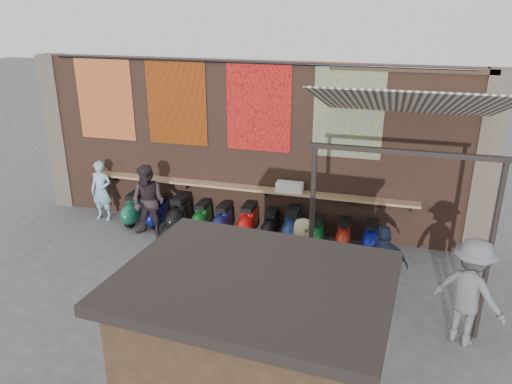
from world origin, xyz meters
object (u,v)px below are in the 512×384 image
at_px(scooter_stool_0, 135,209).
at_px(scooter_stool_2, 179,213).
at_px(diner_right, 148,202).
at_px(shopper_tan, 303,255).
at_px(shelf_box, 290,187).
at_px(scooter_stool_8, 318,232).
at_px(scooter_stool_6, 271,225).
at_px(diner_left, 102,191).
at_px(scooter_stool_3, 202,217).
at_px(scooter_stool_9, 344,235).
at_px(scooter_stool_7, 293,226).
at_px(scooter_stool_5, 248,221).
at_px(scooter_stool_10, 371,238).
at_px(scooter_stool_1, 158,212).
at_px(scooter_stool_4, 223,220).
at_px(shopper_grey, 470,292).
at_px(shopper_navy, 382,267).

distance_m(scooter_stool_0, scooter_stool_2, 1.21).
distance_m(diner_right, shopper_tan, 4.13).
bearing_deg(shelf_box, scooter_stool_8, -23.94).
relative_size(scooter_stool_6, diner_left, 0.47).
distance_m(scooter_stool_3, diner_right, 1.34).
bearing_deg(scooter_stool_9, scooter_stool_2, -179.46).
xyz_separation_m(shelf_box, scooter_stool_7, (0.16, -0.31, -0.83)).
height_order(scooter_stool_8, scooter_stool_9, scooter_stool_9).
relative_size(scooter_stool_5, scooter_stool_10, 1.08).
distance_m(scooter_stool_1, scooter_stool_2, 0.62).
xyz_separation_m(scooter_stool_4, diner_right, (-1.60, -0.59, 0.52)).
bearing_deg(scooter_stool_7, scooter_stool_4, 179.84).
bearing_deg(scooter_stool_4, diner_right, -159.73).
height_order(shelf_box, scooter_stool_8, shelf_box).
relative_size(shelf_box, scooter_stool_3, 0.83).
distance_m(shelf_box, scooter_stool_8, 1.21).
height_order(scooter_stool_7, shopper_tan, shopper_tan).
bearing_deg(scooter_stool_3, scooter_stool_1, -178.65).
height_order(scooter_stool_0, shopper_grey, shopper_grey).
distance_m(scooter_stool_5, diner_left, 3.86).
xyz_separation_m(diner_right, shopper_tan, (3.90, -1.35, -0.13)).
bearing_deg(scooter_stool_9, diner_left, 179.92).
relative_size(scooter_stool_3, scooter_stool_6, 1.02).
relative_size(shelf_box, scooter_stool_8, 0.86).
distance_m(scooter_stool_3, diner_left, 2.72).
relative_size(diner_right, shopper_navy, 1.09).
xyz_separation_m(scooter_stool_0, scooter_stool_6, (3.48, 0.08, -0.05)).
height_order(diner_right, shopper_grey, shopper_grey).
bearing_deg(scooter_stool_0, diner_right, -38.78).
xyz_separation_m(scooter_stool_2, shopper_navy, (4.87, -2.07, 0.39)).
bearing_deg(scooter_stool_10, scooter_stool_0, -179.77).
relative_size(scooter_stool_2, shopper_grey, 0.47).
bearing_deg(scooter_stool_3, scooter_stool_8, -1.39).
height_order(shelf_box, scooter_stool_7, shelf_box).
xyz_separation_m(scooter_stool_3, scooter_stool_6, (1.72, 0.01, -0.01)).
bearing_deg(scooter_stool_1, scooter_stool_4, -0.66).
xyz_separation_m(shelf_box, scooter_stool_2, (-2.64, -0.35, -0.82)).
bearing_deg(scooter_stool_9, scooter_stool_4, 179.98).
distance_m(scooter_stool_0, scooter_stool_7, 4.01).
xyz_separation_m(scooter_stool_9, diner_left, (-6.11, 0.01, 0.42)).
relative_size(scooter_stool_0, scooter_stool_6, 1.15).
bearing_deg(scooter_stool_10, scooter_stool_6, 178.58).
height_order(scooter_stool_4, diner_right, diner_right).
bearing_deg(scooter_stool_3, shelf_box, 7.12).
bearing_deg(scooter_stool_0, scooter_stool_5, 1.53).
bearing_deg(scooter_stool_6, shopper_navy, -39.81).
distance_m(scooter_stool_6, diner_right, 2.90).
xyz_separation_m(shelf_box, diner_left, (-4.77, -0.30, -0.47)).
relative_size(scooter_stool_7, diner_left, 0.56).
bearing_deg(shopper_grey, shopper_tan, 17.36).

